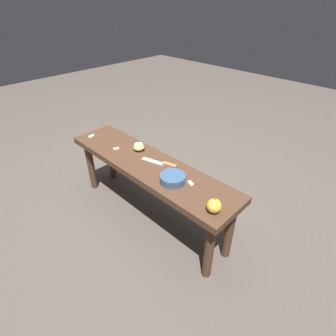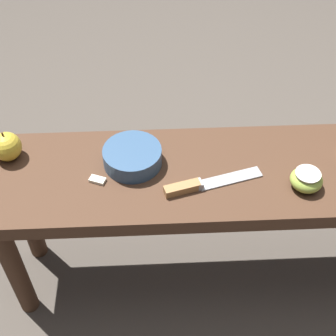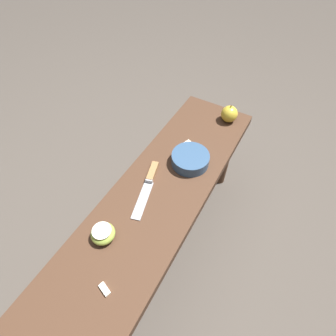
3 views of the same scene
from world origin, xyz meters
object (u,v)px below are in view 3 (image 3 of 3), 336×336
at_px(knife, 149,181).
at_px(bowl, 190,159).
at_px(wooden_bench, 149,218).
at_px(apple_whole, 229,114).
at_px(apple_cut, 103,233).

distance_m(knife, bowl, 0.17).
height_order(wooden_bench, apple_whole, apple_whole).
distance_m(knife, apple_cut, 0.24).
relative_size(wooden_bench, apple_cut, 16.82).
distance_m(wooden_bench, bowl, 0.26).
xyz_separation_m(knife, bowl, (-0.15, 0.09, 0.01)).
height_order(knife, apple_whole, apple_whole).
bearing_deg(apple_cut, wooden_bench, 158.27).
bearing_deg(knife, bowl, 135.16).
height_order(knife, apple_cut, apple_cut).
xyz_separation_m(apple_whole, apple_cut, (0.69, -0.13, -0.01)).
bearing_deg(apple_whole, knife, -14.87).
relative_size(apple_whole, apple_cut, 1.08).
bearing_deg(knife, apple_whole, 149.84).
distance_m(knife, apple_whole, 0.47).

